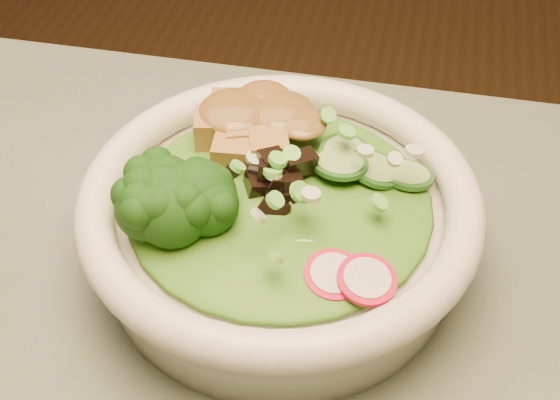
# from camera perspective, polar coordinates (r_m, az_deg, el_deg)

# --- Properties ---
(salad_bowl) EXTENTS (0.24, 0.24, 0.07)m
(salad_bowl) POSITION_cam_1_polar(r_m,az_deg,el_deg) (0.48, 0.00, -1.61)
(salad_bowl) COLOR silver
(salad_bowl) RESTS_ON dining_table
(lettuce_bed) EXTENTS (0.18, 0.18, 0.02)m
(lettuce_bed) POSITION_cam_1_polar(r_m,az_deg,el_deg) (0.46, 0.00, 0.09)
(lettuce_bed) COLOR #286816
(lettuce_bed) RESTS_ON salad_bowl
(broccoli_florets) EXTENTS (0.09, 0.08, 0.04)m
(broccoli_florets) POSITION_cam_1_polar(r_m,az_deg,el_deg) (0.44, -6.85, -0.33)
(broccoli_florets) COLOR black
(broccoli_florets) RESTS_ON salad_bowl
(radish_slices) EXTENTS (0.10, 0.06, 0.02)m
(radish_slices) POSITION_cam_1_polar(r_m,az_deg,el_deg) (0.42, 2.83, -4.86)
(radish_slices) COLOR #B20D2D
(radish_slices) RESTS_ON salad_bowl
(cucumber_slices) EXTENTS (0.08, 0.08, 0.03)m
(cucumber_slices) POSITION_cam_1_polar(r_m,az_deg,el_deg) (0.47, 6.83, 2.39)
(cucumber_slices) COLOR #77A85D
(cucumber_slices) RESTS_ON salad_bowl
(mushroom_heap) EXTENTS (0.08, 0.08, 0.04)m
(mushroom_heap) POSITION_cam_1_polar(r_m,az_deg,el_deg) (0.46, -0.41, 2.05)
(mushroom_heap) COLOR black
(mushroom_heap) RESTS_ON salad_bowl
(tofu_cubes) EXTENTS (0.09, 0.08, 0.03)m
(tofu_cubes) POSITION_cam_1_polar(r_m,az_deg,el_deg) (0.50, -1.84, 5.26)
(tofu_cubes) COLOR olive
(tofu_cubes) RESTS_ON salad_bowl
(peanut_sauce) EXTENTS (0.06, 0.05, 0.01)m
(peanut_sauce) POSITION_cam_1_polar(r_m,az_deg,el_deg) (0.49, -1.87, 6.33)
(peanut_sauce) COLOR brown
(peanut_sauce) RESTS_ON tofu_cubes
(scallion_garnish) EXTENTS (0.17, 0.17, 0.02)m
(scallion_garnish) POSITION_cam_1_polar(r_m,az_deg,el_deg) (0.45, 0.00, 2.03)
(scallion_garnish) COLOR #63C244
(scallion_garnish) RESTS_ON salad_bowl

